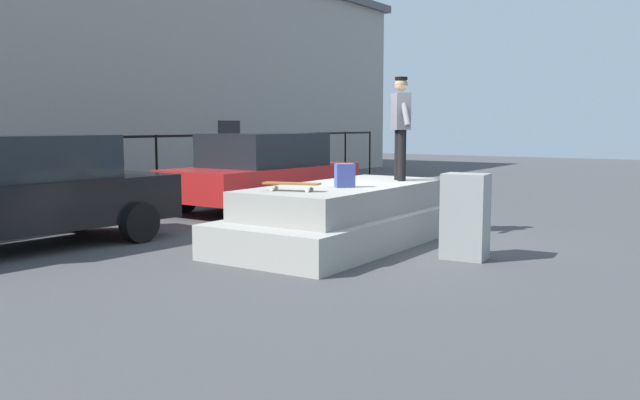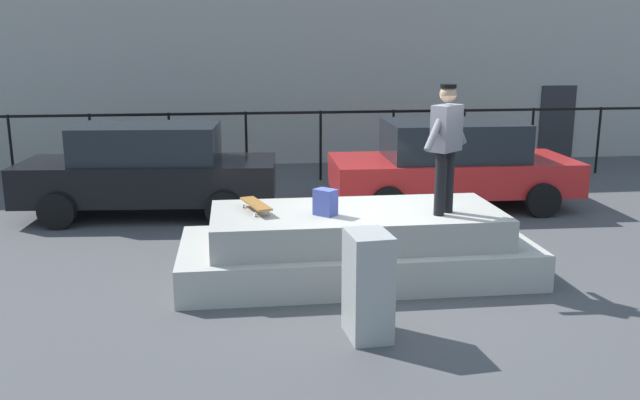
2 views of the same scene
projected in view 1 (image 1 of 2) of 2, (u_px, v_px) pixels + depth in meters
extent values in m
plane|color=#424244|center=(367.00, 240.00, 10.80)|extent=(60.00, 60.00, 0.00)
cube|color=#9E9B93|center=(349.00, 227.00, 10.55)|extent=(4.83, 2.09, 0.49)
cube|color=gray|center=(349.00, 198.00, 10.50)|extent=(3.96, 1.71, 0.43)
cylinder|color=black|center=(399.00, 155.00, 11.29)|extent=(0.14, 0.14, 0.85)
cylinder|color=black|center=(402.00, 156.00, 11.07)|extent=(0.14, 0.14, 0.85)
cube|color=#595960|center=(401.00, 112.00, 11.10)|extent=(0.48, 0.47, 0.61)
cylinder|color=#595960|center=(397.00, 111.00, 11.36)|extent=(0.40, 0.37, 0.55)
cylinder|color=#595960|center=(405.00, 111.00, 10.84)|extent=(0.40, 0.37, 0.55)
sphere|color=tan|center=(401.00, 85.00, 11.05)|extent=(0.22, 0.22, 0.22)
cylinder|color=black|center=(401.00, 78.00, 11.04)|extent=(0.29, 0.29, 0.05)
cube|color=brown|center=(291.00, 183.00, 9.40)|extent=(0.42, 0.84, 0.02)
cylinder|color=silver|center=(276.00, 188.00, 9.58)|extent=(0.04, 0.06, 0.06)
cylinder|color=silver|center=(271.00, 189.00, 9.39)|extent=(0.04, 0.06, 0.06)
cylinder|color=silver|center=(312.00, 189.00, 9.42)|extent=(0.04, 0.06, 0.06)
cylinder|color=silver|center=(307.00, 190.00, 9.23)|extent=(0.04, 0.06, 0.06)
cube|color=#3F4C99|center=(345.00, 176.00, 9.96)|extent=(0.34, 0.34, 0.35)
cube|color=black|center=(22.00, 204.00, 9.90)|extent=(4.76, 2.09, 0.72)
cube|color=black|center=(20.00, 158.00, 9.82)|extent=(2.66, 1.71, 0.66)
cylinder|color=black|center=(77.00, 213.00, 11.61)|extent=(0.66, 0.27, 0.64)
cylinder|color=black|center=(140.00, 222.00, 10.52)|extent=(0.66, 0.27, 0.64)
cube|color=#B21E1E|center=(264.00, 180.00, 14.70)|extent=(4.72, 2.13, 0.63)
cube|color=black|center=(264.00, 150.00, 14.63)|extent=(2.62, 1.83, 0.72)
cylinder|color=black|center=(184.00, 198.00, 14.15)|extent=(0.65, 0.24, 0.64)
cylinder|color=black|center=(256.00, 204.00, 12.98)|extent=(0.65, 0.24, 0.64)
cylinder|color=black|center=(271.00, 187.00, 16.50)|extent=(0.65, 0.24, 0.64)
cylinder|color=black|center=(339.00, 192.00, 15.32)|extent=(0.65, 0.24, 0.64)
cube|color=gray|center=(465.00, 216.00, 9.20)|extent=(0.49, 0.64, 1.19)
cylinder|color=black|center=(24.00, 179.00, 12.99)|extent=(0.06, 0.06, 1.63)
cylinder|color=black|center=(97.00, 173.00, 14.41)|extent=(0.06, 0.06, 1.63)
cylinder|color=black|center=(157.00, 169.00, 15.83)|extent=(0.06, 0.06, 1.63)
cylinder|color=black|center=(207.00, 165.00, 17.25)|extent=(0.06, 0.06, 1.63)
cylinder|color=black|center=(249.00, 162.00, 18.66)|extent=(0.06, 0.06, 1.63)
cylinder|color=black|center=(286.00, 160.00, 20.08)|extent=(0.06, 0.06, 1.63)
cylinder|color=black|center=(318.00, 158.00, 21.50)|extent=(0.06, 0.06, 1.63)
cylinder|color=black|center=(345.00, 156.00, 22.92)|extent=(0.06, 0.06, 1.63)
cylinder|color=black|center=(370.00, 154.00, 24.34)|extent=(0.06, 0.06, 1.63)
cube|color=black|center=(96.00, 137.00, 14.32)|extent=(24.00, 0.04, 0.06)
cube|color=#262628|center=(229.00, 152.00, 21.33)|extent=(1.00, 0.06, 2.00)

